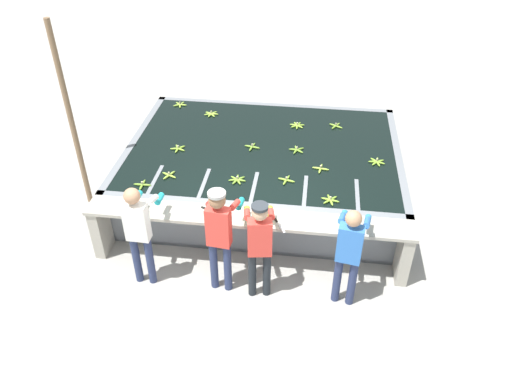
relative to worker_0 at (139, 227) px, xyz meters
The scene contains 24 objects.
ground_plane 1.74m from the worker_0, 11.68° to the left, with size 80.00×80.00×0.00m, color #A3A099.
wash_tank 2.87m from the worker_0, 60.15° to the left, with size 4.69×3.45×0.90m.
work_ledge 1.53m from the worker_0, 20.14° to the left, with size 4.69×0.45×0.90m.
worker_0 is the anchor object (origin of this frame).
worker_1 1.11m from the worker_0, ahead, with size 0.45×0.73×1.67m.
worker_2 1.65m from the worker_0, ahead, with size 0.47×0.73×1.56m.
worker_3 2.82m from the worker_0, ahead, with size 0.48×0.74×1.57m.
banana_bunch_floating_0 3.13m from the worker_0, 50.46° to the left, with size 0.27×0.28×0.08m.
banana_bunch_floating_1 3.82m from the worker_0, 59.46° to the left, with size 0.28×0.28×0.08m.
banana_bunch_floating_2 3.05m from the worker_0, 37.89° to the left, with size 0.28×0.28×0.08m.
banana_bunch_floating_3 1.37m from the worker_0, 88.44° to the left, with size 0.27×0.27×0.08m.
banana_bunch_floating_4 2.19m from the worker_0, 90.77° to the left, with size 0.28×0.27×0.08m.
banana_bunch_floating_5 2.77m from the worker_0, 22.05° to the left, with size 0.28×0.28×0.08m.
banana_bunch_floating_6 4.28m from the worker_0, 51.74° to the left, with size 0.26×0.26×0.08m.
banana_bunch_floating_7 3.55m from the worker_0, 85.64° to the left, with size 0.27×0.28×0.08m.
banana_bunch_floating_8 1.11m from the worker_0, 105.73° to the left, with size 0.28×0.28×0.08m.
banana_bunch_floating_9 1.79m from the worker_0, 50.95° to the left, with size 0.28×0.28×0.08m.
banana_bunch_floating_10 3.98m from the worker_0, 33.53° to the left, with size 0.28×0.28×0.08m.
banana_bunch_floating_11 2.70m from the worker_0, 63.14° to the left, with size 0.28×0.28×0.08m.
banana_bunch_floating_12 2.39m from the worker_0, 38.02° to the left, with size 0.28×0.28×0.08m.
banana_bunch_floating_13 3.88m from the worker_0, 96.32° to the left, with size 0.27×0.28×0.08m.
knife_0 1.90m from the worker_0, 12.76° to the left, with size 0.20×0.32×0.02m.
knife_1 1.02m from the worker_0, 35.08° to the left, with size 0.33×0.18×0.02m.
support_post_left 2.41m from the worker_0, 132.79° to the left, with size 0.09×0.09×3.20m.
Camera 1 is at (0.83, -5.23, 5.29)m, focal length 35.00 mm.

